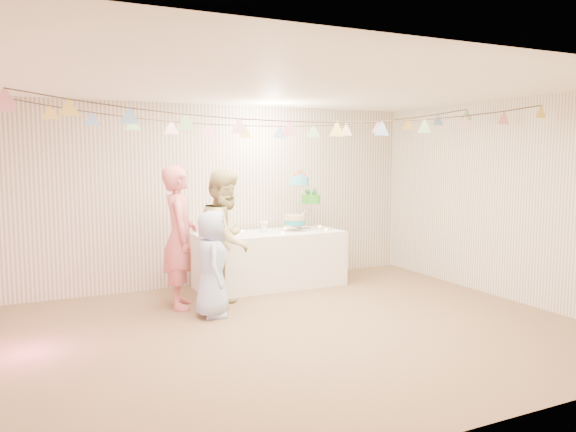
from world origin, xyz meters
name	(u,v)px	position (x,y,z in m)	size (l,w,h in m)	color
floor	(304,329)	(0.00, 0.00, 0.00)	(6.00, 6.00, 0.00)	brown
ceiling	(304,86)	(0.00, 0.00, 2.60)	(6.00, 6.00, 0.00)	white
back_wall	(225,195)	(0.00, 2.50, 1.30)	(6.00, 6.00, 0.00)	silver
front_wall	(477,244)	(0.00, -2.50, 1.30)	(6.00, 6.00, 0.00)	silver
right_wall	(509,200)	(3.00, 0.00, 1.30)	(5.00, 5.00, 0.00)	silver
table	(270,259)	(0.48, 1.98, 0.39)	(2.10, 0.84, 0.79)	white
cake_stand	(302,205)	(1.03, 2.03, 1.16)	(0.73, 0.43, 0.81)	silver
cake_bottom	(295,227)	(0.88, 1.97, 0.84)	(0.31, 0.31, 0.15)	teal
cake_middle	(310,207)	(1.21, 2.12, 1.11)	(0.27, 0.27, 0.22)	green
cake_top_tier	(300,190)	(0.97, 2.00, 1.38)	(0.25, 0.25, 0.19)	#43BBD3
platter	(239,237)	(0.00, 1.93, 0.76)	(0.35, 0.35, 0.02)	white
posy	(264,229)	(0.41, 2.03, 0.83)	(0.14, 0.14, 0.16)	white
person_adult_a	(180,237)	(-0.96, 1.46, 0.88)	(0.64, 0.42, 1.76)	#CE6C70
person_adult_b	(226,239)	(-0.45, 1.21, 0.85)	(0.83, 0.65, 1.71)	tan
person_child	(212,264)	(-0.74, 0.90, 0.62)	(0.61, 0.40, 1.25)	#9FB5E2
bunting_back	(263,117)	(0.00, 1.10, 2.35)	(5.60, 1.10, 0.40)	pink
bunting_front	(313,112)	(0.00, -0.20, 2.32)	(5.60, 0.90, 0.36)	#72A5E5
tealight_0	(220,236)	(-0.32, 1.83, 0.80)	(0.04, 0.04, 0.03)	#FFD88C
tealight_1	(242,231)	(0.13, 2.16, 0.80)	(0.04, 0.04, 0.03)	#FFD88C
tealight_2	(283,233)	(0.58, 1.76, 0.80)	(0.04, 0.04, 0.03)	#FFD88C
tealight_3	(285,228)	(0.83, 2.20, 0.80)	(0.04, 0.04, 0.03)	#FFD88C
tealight_4	(326,229)	(1.30, 1.80, 0.80)	(0.04, 0.04, 0.03)	#FFD88C
tealight_5	(320,226)	(1.38, 2.13, 0.80)	(0.04, 0.04, 0.03)	#FFD88C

